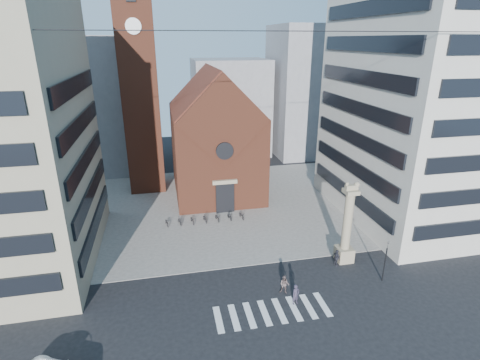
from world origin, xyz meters
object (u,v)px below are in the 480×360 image
lion_column (347,231)px  scooter_0 (167,222)px  traffic_light (385,260)px  pedestrian_0 (296,294)px  pedestrian_1 (285,285)px  pedestrian_2 (337,258)px

lion_column → scooter_0: lion_column is taller
traffic_light → scooter_0: bearing=141.7°
lion_column → pedestrian_0: 9.35m
lion_column → pedestrian_1: (-7.68, -3.82, -2.57)m
lion_column → pedestrian_1: bearing=-153.6°
pedestrian_1 → pedestrian_2: bearing=53.5°
pedestrian_1 → scooter_0: (-9.98, 15.36, -0.42)m
pedestrian_0 → scooter_0: pedestrian_0 is taller
lion_column → pedestrian_1: size_ratio=4.89×
scooter_0 → pedestrian_2: bearing=-47.2°
lion_column → pedestrian_2: lion_column is taller
pedestrian_0 → pedestrian_2: size_ratio=1.05×
pedestrian_0 → pedestrian_1: size_ratio=1.06×
pedestrian_1 → lion_column: bearing=54.7°
scooter_0 → lion_column: bearing=-43.6°
lion_column → scooter_0: bearing=146.8°
pedestrian_2 → scooter_0: size_ratio=1.13×
pedestrian_1 → pedestrian_2: pedestrian_2 is taller
pedestrian_0 → pedestrian_1: 1.67m
traffic_light → pedestrian_0: 9.40m
pedestrian_0 → lion_column: bearing=19.6°
lion_column → pedestrian_1: lion_column is taller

